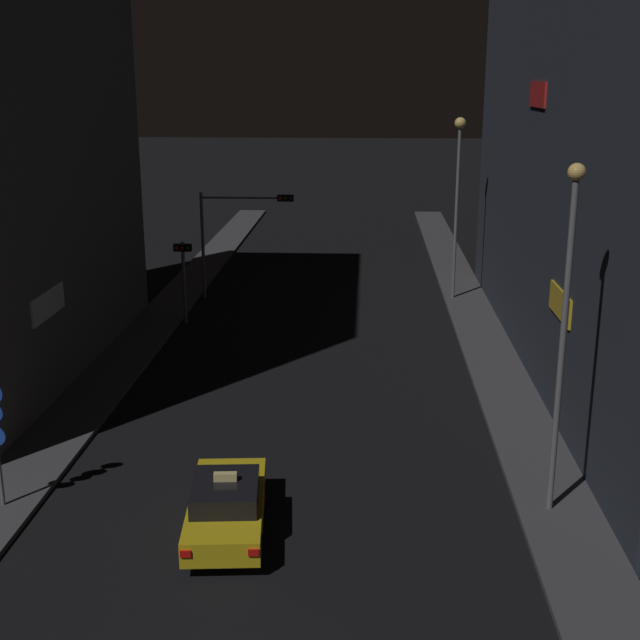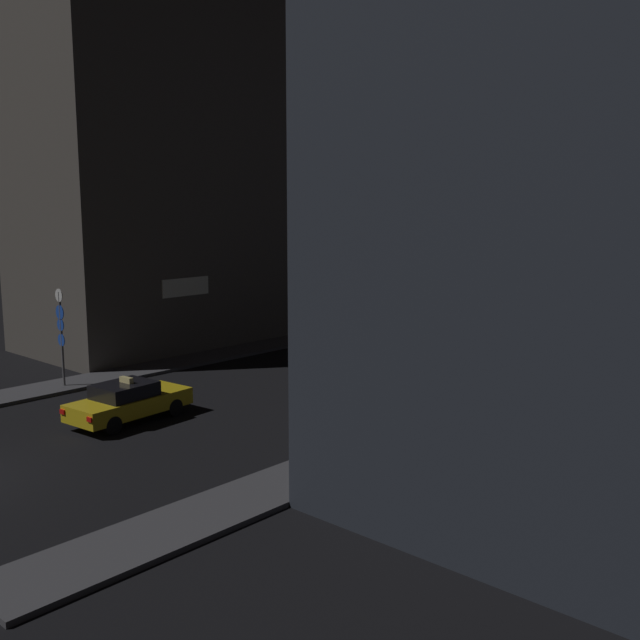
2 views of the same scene
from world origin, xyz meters
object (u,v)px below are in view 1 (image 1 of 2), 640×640
(traffic_light_left_kerb, at_px, (183,266))
(street_lamp_far_block, at_px, (458,176))
(street_lamp_near_block, at_px, (565,308))
(taxi, at_px, (226,505))
(traffic_light_overhead, at_px, (237,222))

(traffic_light_left_kerb, bearing_deg, street_lamp_far_block, 21.26)
(traffic_light_left_kerb, height_order, street_lamp_near_block, street_lamp_near_block)
(taxi, bearing_deg, street_lamp_near_block, 9.67)
(traffic_light_overhead, distance_m, traffic_light_left_kerb, 5.16)
(taxi, bearing_deg, traffic_light_overhead, 97.66)
(traffic_light_overhead, height_order, street_lamp_near_block, street_lamp_near_block)
(traffic_light_overhead, relative_size, street_lamp_far_block, 0.61)
(taxi, height_order, street_lamp_far_block, street_lamp_far_block)
(traffic_light_left_kerb, xyz_separation_m, street_lamp_near_block, (13.03, -16.92, 2.79))
(street_lamp_near_block, bearing_deg, traffic_light_left_kerb, 127.58)
(street_lamp_near_block, height_order, street_lamp_far_block, street_lamp_far_block)
(traffic_light_overhead, xyz_separation_m, street_lamp_far_block, (10.84, 0.23, 2.34))
(traffic_light_overhead, bearing_deg, taxi, -82.34)
(traffic_light_overhead, bearing_deg, street_lamp_far_block, 1.20)
(traffic_light_overhead, relative_size, street_lamp_near_block, 0.61)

